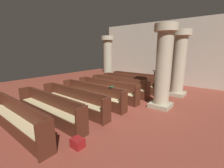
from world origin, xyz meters
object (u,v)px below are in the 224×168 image
kneeler_box_red (78,143)px  pillar_far_side (108,59)px  lectern (156,79)px  pew_row_2 (119,85)px  pillar_aisle_rear (163,66)px  pew_row_3 (107,89)px  pew_row_7 (15,117)px  pew_row_0 (137,80)px  kneeler_box_blue (166,92)px  pillar_aisle_side (179,62)px  pew_row_5 (73,99)px  pew_row_4 (92,94)px  hymn_book (112,87)px  pew_row_6 (49,107)px  pew_row_1 (129,82)px

kneeler_box_red → pillar_far_side: bearing=124.3°
lectern → pillar_far_side: bearing=-161.9°
pew_row_2 → kneeler_box_red: 5.08m
pillar_aisle_rear → pillar_far_side: bearing=152.8°
pew_row_2 → pew_row_3: bearing=-90.0°
lectern → pew_row_7: bearing=-95.8°
pew_row_0 → kneeler_box_blue: size_ratio=10.05×
kneeler_box_blue → pillar_aisle_side: bearing=11.7°
pew_row_5 → pew_row_7: same height
pew_row_4 → pillar_far_side: size_ratio=1.06×
pew_row_3 → pew_row_5: size_ratio=1.00×
hymn_book → pew_row_7: bearing=-106.9°
hymn_book → pew_row_3: bearing=139.6°
pew_row_0 → pew_row_6: same height
pew_row_1 → lectern: (0.87, 2.26, -0.03)m
pew_row_5 → pew_row_1: bearing=90.0°
kneeler_box_red → lectern: bearing=98.4°
pew_row_3 → pew_row_0: bearing=90.0°
pillar_far_side → hymn_book: (3.64, -4.11, -0.87)m
pew_row_1 → pew_row_2: 1.06m
pew_row_1 → pillar_aisle_rear: size_ratio=1.06×
pew_row_1 → lectern: bearing=69.0°
pew_row_4 → kneeler_box_red: size_ratio=11.30×
pew_row_5 → lectern: 6.56m
pew_row_0 → pillar_aisle_side: pillar_aisle_side is taller
pew_row_5 → pillar_far_side: bearing=116.0°
pew_row_2 → pew_row_6: bearing=-90.0°
pew_row_7 → hymn_book: size_ratio=16.96×
lectern → pew_row_4: bearing=-99.1°
pillar_far_side → pillar_aisle_side: bearing=-4.3°
pew_row_2 → kneeler_box_blue: bearing=37.8°
pew_row_1 → pillar_aisle_rear: 3.37m
pew_row_5 → pew_row_6: 1.06m
pew_row_0 → pillar_aisle_rear: 3.98m
pillar_aisle_side → kneeler_box_blue: (-0.49, -0.10, -1.70)m
pillar_aisle_side → pew_row_4: bearing=-124.3°
kneeler_box_blue → pew_row_3: bearing=-128.4°
lectern → pew_row_5: bearing=-97.6°
pew_row_4 → pew_row_6: same height
pillar_aisle_side → kneeler_box_red: 6.67m
pew_row_4 → pillar_far_side: bearing=121.3°
pew_row_1 → kneeler_box_blue: (2.17, 0.62, -0.38)m
pillar_far_side → kneeler_box_blue: bearing=-5.9°
pew_row_3 → pillar_far_side: bearing=128.9°
pew_row_3 → pew_row_4: same height
pew_row_5 → pillar_aisle_rear: (2.66, 2.65, 1.32)m
pew_row_1 → pew_row_3: 2.12m
pew_row_0 → pew_row_5: bearing=-90.0°
pillar_far_side → kneeler_box_red: bearing=-55.7°
pillar_aisle_rear → kneeler_box_blue: size_ratio=9.50×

